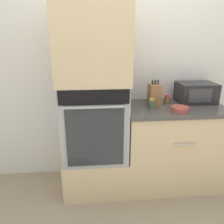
{
  "coord_description": "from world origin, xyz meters",
  "views": [
    {
      "loc": [
        -0.34,
        -1.8,
        1.58
      ],
      "look_at": [
        -0.16,
        0.21,
        0.9
      ],
      "focal_mm": 35.0,
      "sensor_mm": 36.0,
      "label": 1
    }
  ],
  "objects_px": {
    "wall_oven": "(95,120)",
    "bowl": "(180,109)",
    "condiment_jar_mid": "(167,99)",
    "condiment_jar_near": "(152,96)",
    "microwave": "(196,92)",
    "knife_block": "(154,95)",
    "condiment_jar_far": "(152,103)"
  },
  "relations": [
    {
      "from": "wall_oven",
      "to": "bowl",
      "type": "xyz_separation_m",
      "value": [
        0.82,
        -0.16,
        0.15
      ]
    },
    {
      "from": "condiment_jar_mid",
      "to": "condiment_jar_near",
      "type": "bearing_deg",
      "value": 133.48
    },
    {
      "from": "microwave",
      "to": "condiment_jar_mid",
      "type": "bearing_deg",
      "value": -170.83
    },
    {
      "from": "microwave",
      "to": "bowl",
      "type": "bearing_deg",
      "value": -134.06
    },
    {
      "from": "knife_block",
      "to": "microwave",
      "type": "bearing_deg",
      "value": 7.85
    },
    {
      "from": "knife_block",
      "to": "condiment_jar_far",
      "type": "relative_size",
      "value": 2.5
    },
    {
      "from": "knife_block",
      "to": "condiment_jar_mid",
      "type": "height_order",
      "value": "knife_block"
    },
    {
      "from": "bowl",
      "to": "condiment_jar_far",
      "type": "distance_m",
      "value": 0.27
    },
    {
      "from": "condiment_jar_mid",
      "to": "bowl",
      "type": "bearing_deg",
      "value": -79.39
    },
    {
      "from": "wall_oven",
      "to": "condiment_jar_mid",
      "type": "bearing_deg",
      "value": 6.79
    },
    {
      "from": "wall_oven",
      "to": "bowl",
      "type": "relative_size",
      "value": 4.55
    },
    {
      "from": "microwave",
      "to": "condiment_jar_far",
      "type": "relative_size",
      "value": 3.77
    },
    {
      "from": "knife_block",
      "to": "condiment_jar_far",
      "type": "height_order",
      "value": "knife_block"
    },
    {
      "from": "condiment_jar_near",
      "to": "condiment_jar_far",
      "type": "xyz_separation_m",
      "value": [
        -0.07,
        -0.27,
        -0.01
      ]
    },
    {
      "from": "wall_oven",
      "to": "condiment_jar_mid",
      "type": "relative_size",
      "value": 7.45
    },
    {
      "from": "wall_oven",
      "to": "condiment_jar_far",
      "type": "relative_size",
      "value": 7.29
    },
    {
      "from": "knife_block",
      "to": "condiment_jar_mid",
      "type": "bearing_deg",
      "value": 4.68
    },
    {
      "from": "wall_oven",
      "to": "bowl",
      "type": "bearing_deg",
      "value": -10.73
    },
    {
      "from": "wall_oven",
      "to": "knife_block",
      "type": "xyz_separation_m",
      "value": [
        0.63,
        0.08,
        0.23
      ]
    },
    {
      "from": "condiment_jar_near",
      "to": "bowl",
      "type": "bearing_deg",
      "value": -65.36
    },
    {
      "from": "condiment_jar_near",
      "to": "condiment_jar_mid",
      "type": "distance_m",
      "value": 0.19
    },
    {
      "from": "bowl",
      "to": "condiment_jar_mid",
      "type": "height_order",
      "value": "condiment_jar_mid"
    },
    {
      "from": "wall_oven",
      "to": "microwave",
      "type": "height_order",
      "value": "wall_oven"
    },
    {
      "from": "microwave",
      "to": "knife_block",
      "type": "height_order",
      "value": "knife_block"
    },
    {
      "from": "wall_oven",
      "to": "knife_block",
      "type": "height_order",
      "value": "knife_block"
    },
    {
      "from": "bowl",
      "to": "condiment_jar_near",
      "type": "relative_size",
      "value": 1.41
    },
    {
      "from": "knife_block",
      "to": "condiment_jar_far",
      "type": "bearing_deg",
      "value": -115.54
    },
    {
      "from": "knife_block",
      "to": "condiment_jar_near",
      "type": "xyz_separation_m",
      "value": [
        0.01,
        0.15,
        -0.05
      ]
    },
    {
      "from": "knife_block",
      "to": "bowl",
      "type": "height_order",
      "value": "knife_block"
    },
    {
      "from": "wall_oven",
      "to": "microwave",
      "type": "xyz_separation_m",
      "value": [
        1.12,
        0.15,
        0.23
      ]
    },
    {
      "from": "wall_oven",
      "to": "condiment_jar_mid",
      "type": "height_order",
      "value": "wall_oven"
    },
    {
      "from": "wall_oven",
      "to": "condiment_jar_mid",
      "type": "distance_m",
      "value": 0.8
    }
  ]
}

